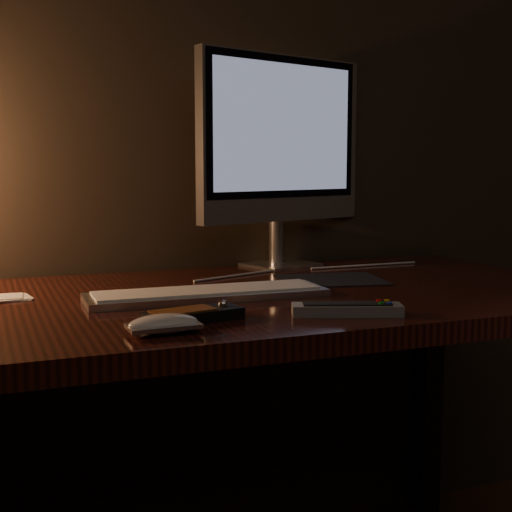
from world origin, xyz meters
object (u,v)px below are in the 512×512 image
object	(u,v)px
mouse	(164,327)
tv_remote	(347,309)
keyboard	(207,293)
desk	(206,349)
media_remote	(193,315)
monitor	(282,143)

from	to	relation	value
mouse	tv_remote	bearing A→B (deg)	1.66
keyboard	tv_remote	xyz separation A→B (m)	(0.18, -0.25, 0.00)
desk	tv_remote	bearing A→B (deg)	-65.73
desk	media_remote	distance (m)	0.34
monitor	tv_remote	world-z (taller)	monitor
monitor	mouse	size ratio (longest dim) A/B	4.75
mouse	tv_remote	distance (m)	0.33
keyboard	media_remote	size ratio (longest dim) A/B	2.70
tv_remote	keyboard	bearing A→B (deg)	146.66
desk	media_remote	size ratio (longest dim) A/B	9.10
keyboard	monitor	bearing A→B (deg)	49.84
monitor	tv_remote	distance (m)	0.68
monitor	tv_remote	bearing A→B (deg)	-120.19
desk	media_remote	world-z (taller)	media_remote
mouse	media_remote	world-z (taller)	media_remote
keyboard	media_remote	bearing A→B (deg)	-112.12
keyboard	mouse	world-z (taller)	mouse
keyboard	mouse	distance (m)	0.30
monitor	keyboard	distance (m)	0.56
keyboard	mouse	xyz separation A→B (m)	(-0.15, -0.26, 0.00)
monitor	media_remote	world-z (taller)	monitor
keyboard	mouse	size ratio (longest dim) A/B	4.23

